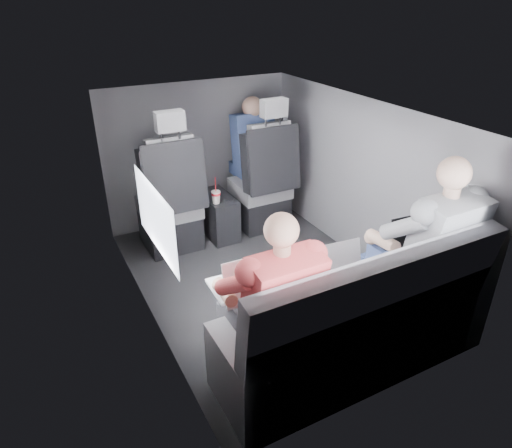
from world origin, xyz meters
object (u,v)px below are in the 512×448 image
laptop_black (401,236)px  passenger_rear_right (424,248)px  front_seat_right (263,188)px  passenger_front_right (253,145)px  center_console (218,215)px  passenger_rear_left (269,303)px  laptop_white (247,282)px  laptop_silver (325,265)px  rear_bench (351,329)px  front_seat_left (171,207)px  soda_cup (216,197)px

laptop_black → passenger_rear_right: (-0.01, -0.20, 0.02)m
front_seat_right → passenger_front_right: (0.03, 0.26, 0.35)m
center_console → passenger_rear_left: (-0.50, -1.85, 0.41)m
center_console → laptop_white: bearing=-107.9°
laptop_black → passenger_rear_right: bearing=-93.2°
laptop_white → laptop_black: bearing=0.7°
center_console → laptop_silver: laptop_silver is taller
front_seat_right → rear_bench: 1.96m
front_seat_left → laptop_white: bearing=-93.0°
front_seat_right → laptop_silver: front_seat_right is taller
front_seat_right → soda_cup: size_ratio=5.17×
laptop_white → passenger_front_right: bearing=61.7°
soda_cup → rear_bench: bearing=-87.7°
soda_cup → passenger_rear_right: passenger_rear_right is taller
front_seat_left → laptop_black: front_seat_left is taller
soda_cup → passenger_rear_right: bearing=-68.5°
rear_bench → soda_cup: size_ratio=6.54×
front_seat_left → center_console: bearing=5.1°
center_console → passenger_rear_right: passenger_rear_right is taller
front_seat_right → soda_cup: (-0.52, -0.10, 0.06)m
laptop_silver → passenger_front_right: 2.00m
laptop_white → front_seat_left: bearing=87.0°
rear_bench → soda_cup: rear_bench is taller
center_console → rear_bench: (-0.00, -1.94, 0.11)m
passenger_front_right → passenger_rear_left: bearing=-115.3°
passenger_rear_left → passenger_front_right: 2.29m
front_seat_right → passenger_front_right: 0.43m
passenger_rear_right → soda_cup: bearing=111.5°
center_console → soda_cup: size_ratio=1.96×
center_console → passenger_front_right: bearing=24.6°
front_seat_left → laptop_white: front_seat_left is taller
passenger_front_right → center_console: bearing=-155.4°
passenger_rear_left → passenger_rear_right: bearing=-0.1°
passenger_rear_right → laptop_black: bearing=86.8°
front_seat_left → rear_bench: front_seat_left is taller
passenger_rear_right → passenger_front_right: passenger_rear_right is taller
rear_bench → passenger_front_right: (0.48, 2.16, 0.44)m
center_console → laptop_silver: (-0.04, -1.71, 0.43)m
front_seat_right → rear_bench: front_seat_right is taller
front_seat_left → passenger_rear_left: front_seat_left is taller
front_seat_left → passenger_front_right: (0.93, 0.26, 0.35)m
rear_bench → soda_cup: bearing=92.3°
soda_cup → front_seat_right: bearing=11.1°
front_seat_left → laptop_white: size_ratio=3.49×
soda_cup → passenger_rear_right: size_ratio=0.19×
laptop_black → passenger_rear_left: bearing=-169.6°
passenger_rear_right → laptop_silver: bearing=167.7°
front_seat_right → laptop_white: bearing=-121.3°
center_console → soda_cup: 0.31m
front_seat_right → center_console: 0.49m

